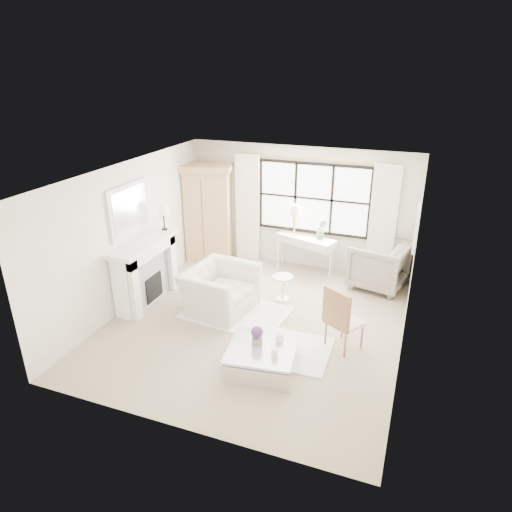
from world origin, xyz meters
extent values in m
plane|color=tan|center=(0.00, 0.00, 0.00)|extent=(5.50, 5.50, 0.00)
plane|color=white|center=(0.00, 0.00, 2.70)|extent=(5.50, 5.50, 0.00)
plane|color=beige|center=(0.00, 2.75, 1.35)|extent=(5.00, 0.00, 5.00)
plane|color=white|center=(0.00, -2.75, 1.35)|extent=(5.00, 0.00, 5.00)
plane|color=silver|center=(-2.50, 0.00, 1.35)|extent=(0.00, 5.50, 5.50)
plane|color=silver|center=(2.50, 0.00, 1.35)|extent=(0.00, 5.50, 5.50)
cube|color=white|center=(0.30, 2.73, 1.60)|extent=(2.40, 0.02, 1.50)
cylinder|color=#C19043|center=(0.30, 2.67, 2.47)|extent=(3.30, 0.04, 0.04)
cube|color=white|center=(-1.20, 2.65, 1.24)|extent=(0.55, 0.10, 2.47)
cube|color=silver|center=(1.80, 2.65, 1.24)|extent=(0.55, 0.10, 2.47)
cube|color=white|center=(-2.29, 0.00, 0.59)|extent=(0.34, 1.50, 1.18)
cube|color=#ADACB4|center=(-2.12, 0.00, 0.53)|extent=(0.03, 1.22, 0.97)
cube|color=black|center=(-2.11, 0.00, 0.32)|extent=(0.06, 0.52, 0.50)
cube|color=white|center=(-2.25, 0.00, 1.22)|extent=(0.58, 1.66, 0.08)
cube|color=silver|center=(-2.47, 0.00, 1.84)|extent=(0.05, 1.15, 0.95)
cube|color=silver|center=(-2.44, 0.00, 1.84)|extent=(0.02, 1.00, 0.80)
cube|color=white|center=(2.47, 1.70, 1.55)|extent=(0.04, 0.62, 0.82)
cube|color=beige|center=(2.45, 1.70, 1.55)|extent=(0.01, 0.52, 0.72)
cylinder|color=black|center=(-2.19, 0.68, 1.27)|extent=(0.12, 0.12, 0.03)
cylinder|color=black|center=(-2.19, 0.68, 1.44)|extent=(0.03, 0.03, 0.30)
cone|color=#F7E7C9|center=(-2.19, 0.68, 1.68)|extent=(0.22, 0.22, 0.18)
cube|color=tan|center=(-2.05, 2.35, 1.05)|extent=(1.12, 0.83, 2.10)
cube|color=tan|center=(-2.05, 2.35, 2.17)|extent=(1.26, 0.96, 0.14)
cube|color=silver|center=(0.24, 2.48, 0.68)|extent=(1.31, 0.78, 0.14)
cube|color=silver|center=(0.24, 2.48, 0.77)|extent=(1.38, 0.84, 0.06)
cylinder|color=gold|center=(-0.03, 2.48, 0.82)|extent=(0.14, 0.14, 0.03)
cylinder|color=gold|center=(-0.03, 2.48, 1.06)|extent=(0.02, 0.02, 0.46)
cone|color=beige|center=(-0.03, 2.48, 1.38)|extent=(0.28, 0.28, 0.22)
imported|color=#58754E|center=(0.57, 2.46, 1.02)|extent=(0.28, 0.25, 0.45)
cylinder|color=white|center=(0.19, 0.98, 0.01)|extent=(0.26, 0.26, 0.03)
cylinder|color=white|center=(0.19, 0.98, 0.25)|extent=(0.06, 0.06, 0.44)
cylinder|color=silver|center=(0.19, 0.98, 0.49)|extent=(0.40, 0.40, 0.03)
cube|color=white|center=(-0.45, 0.16, 0.02)|extent=(1.96, 1.49, 0.03)
cube|color=white|center=(0.72, -0.63, 0.01)|extent=(1.52, 1.15, 0.03)
imported|color=beige|center=(-0.79, 0.20, 0.41)|extent=(1.27, 1.41, 0.83)
imported|color=gray|center=(1.85, 2.23, 0.48)|extent=(1.27, 1.25, 0.97)
cube|color=white|center=(1.61, -0.21, 0.46)|extent=(0.65, 0.64, 0.07)
cube|color=#9D6741|center=(1.49, -0.41, 0.78)|extent=(0.44, 0.29, 0.60)
cube|color=silver|center=(0.56, -1.22, 0.16)|extent=(1.12, 1.12, 0.32)
cube|color=silver|center=(0.56, -1.22, 0.36)|extent=(1.12, 1.12, 0.04)
cube|color=slate|center=(0.45, -1.15, 0.44)|extent=(0.20, 0.20, 0.12)
sphere|color=#4E2A6B|center=(0.45, -1.15, 0.59)|extent=(0.18, 0.18, 0.18)
cylinder|color=#EFE4D0|center=(0.80, -1.37, 0.44)|extent=(0.09, 0.09, 0.12)
imported|color=white|center=(0.75, -0.98, 0.45)|extent=(0.17, 0.17, 0.14)
camera|label=1|loc=(2.49, -6.62, 4.32)|focal=32.00mm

